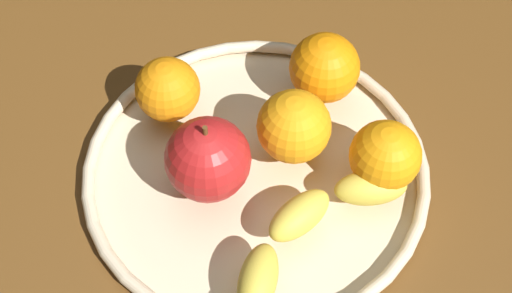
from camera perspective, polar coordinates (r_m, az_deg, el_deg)
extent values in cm
cube|color=brown|center=(69.73, 0.00, -3.23)|extent=(113.73, 113.73, 4.00)
cylinder|color=beige|center=(67.79, 0.00, -2.20)|extent=(30.81, 30.81, 0.60)
torus|color=beige|center=(67.04, 0.00, -1.78)|extent=(32.09, 32.09, 1.20)
ellipsoid|color=gold|center=(64.16, 9.00, -3.21)|extent=(7.00, 6.53, 3.14)
ellipsoid|color=gold|center=(62.05, 3.42, -5.42)|extent=(6.66, 3.55, 3.14)
ellipsoid|color=gold|center=(59.21, 0.16, -10.42)|extent=(7.16, 6.10, 3.14)
sphere|color=#B31D1E|center=(62.48, -3.80, -1.01)|extent=(7.56, 7.56, 7.56)
cylinder|color=#593819|center=(59.25, -4.01, 1.16)|extent=(0.44, 0.44, 1.20)
sphere|color=orange|center=(68.47, -6.96, 4.48)|extent=(6.16, 6.16, 6.16)
sphere|color=orange|center=(69.59, 5.40, 6.17)|extent=(6.80, 6.80, 6.80)
sphere|color=orange|center=(64.27, 10.12, -0.72)|extent=(6.39, 6.39, 6.39)
sphere|color=orange|center=(64.99, 3.00, 1.59)|extent=(6.78, 6.78, 6.78)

